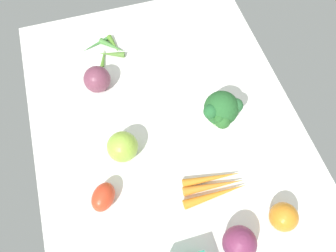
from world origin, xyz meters
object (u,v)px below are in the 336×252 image
Objects in this scene: carrot_bunch at (214,187)px; heirloom_tomato_green at (123,147)px; red_onion_near_basket at (97,79)px; red_onion_center at (240,243)px; heirloom_tomato_orange at (284,217)px; okra_pile at (109,49)px; broccoli_head at (221,110)px; roma_tomato at (103,197)px.

heirloom_tomato_green is (-16.56, -20.40, 2.98)cm from carrot_bunch.
red_onion_near_basket is 60.27cm from red_onion_center.
heirloom_tomato_green is at bearing -129.08° from carrot_bunch.
red_onion_near_basket is 63.92cm from heirloom_tomato_orange.
red_onion_center reaches higher than heirloom_tomato_orange.
okra_pile is at bearing -162.77° from carrot_bunch.
heirloom_tomato_orange is at bearing 9.29° from broccoli_head.
broccoli_head reaches higher than red_onion_near_basket.
red_onion_center is at bearing 0.96° from carrot_bunch.
broccoli_head reaches higher than heirloom_tomato_orange.
carrot_bunch is 2.18× the size of red_onion_center.
roma_tomato is 0.43× the size of carrot_bunch.
heirloom_tomato_orange reaches higher than okra_pile.
heirloom_tomato_orange is at bearing -77.47° from roma_tomato.
red_onion_center is at bearing 22.46° from red_onion_near_basket.
red_onion_near_basket is (-35.44, 5.40, 1.23)cm from roma_tomato.
heirloom_tomato_green is at bearing -5.65° from okra_pile.
broccoli_head is 43.74cm from okra_pile.
carrot_bunch reaches higher than okra_pile.
heirloom_tomato_green reaches higher than roma_tomato.
roma_tomato is at bearing -69.81° from broccoli_head.
roma_tomato is 1.08× the size of heirloom_tomato_orange.
heirloom_tomato_orange is (30.82, 5.04, -3.63)cm from broccoli_head.
heirloom_tomato_orange is 72.79cm from okra_pile.
okra_pile is (-48.87, 11.47, -1.90)cm from roma_tomato.
roma_tomato is 34.93cm from red_onion_center.
broccoli_head is 28.54cm from heirloom_tomato_green.
roma_tomato is 0.91× the size of heirloom_tomato_green.
heirloom_tomato_green is at bearing -131.08° from heirloom_tomato_orange.
carrot_bunch is 26.44cm from heirloom_tomato_green.
roma_tomato is 38.72cm from broccoli_head.
broccoli_head reaches higher than red_onion_center.
carrot_bunch is 15.52cm from red_onion_center.
roma_tomato reaches higher than carrot_bunch.
carrot_bunch is at bearing -179.04° from red_onion_center.
red_onion_near_basket is 0.57× the size of okra_pile.
heirloom_tomato_green is (23.88, 2.37, 0.18)cm from red_onion_near_basket.
broccoli_head is 34.55cm from red_onion_center.
roma_tomato is at bearing -125.48° from red_onion_center.
red_onion_near_basket is 0.96× the size of heirloom_tomato_green.
broccoli_head is 1.49× the size of red_onion_center.
roma_tomato is 0.94× the size of red_onion_center.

